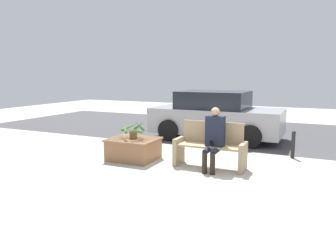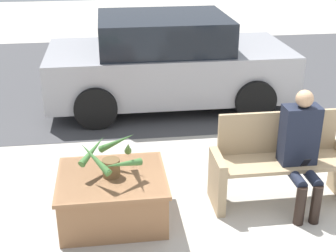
% 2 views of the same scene
% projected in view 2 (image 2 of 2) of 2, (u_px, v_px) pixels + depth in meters
% --- Properties ---
extents(ground_plane, '(30.00, 30.00, 0.00)m').
position_uv_depth(ground_plane, '(314.00, 223.00, 4.79)').
color(ground_plane, '#ADA89E').
extents(road_surface, '(20.00, 6.00, 0.01)m').
position_uv_depth(road_surface, '(207.00, 72.00, 9.55)').
color(road_surface, '#424244').
rests_on(road_surface, ground_plane).
extents(bench, '(1.52, 0.49, 0.97)m').
position_uv_depth(bench, '(281.00, 162.00, 5.06)').
color(bench, tan).
rests_on(bench, ground_plane).
extents(person_seated, '(0.37, 0.57, 1.31)m').
position_uv_depth(person_seated, '(301.00, 146.00, 4.81)').
color(person_seated, black).
rests_on(person_seated, ground_plane).
extents(planter_box, '(1.09, 0.94, 0.50)m').
position_uv_depth(planter_box, '(113.00, 196.00, 4.78)').
color(planter_box, '#936642').
rests_on(planter_box, ground_plane).
extents(potted_plant, '(0.64, 0.64, 0.46)m').
position_uv_depth(potted_plant, '(111.00, 157.00, 4.59)').
color(potted_plant, brown).
rests_on(potted_plant, planter_box).
extents(parked_car, '(3.90, 1.98, 1.47)m').
position_uv_depth(parked_car, '(168.00, 62.00, 7.66)').
color(parked_car, '#99999E').
rests_on(parked_car, ground_plane).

